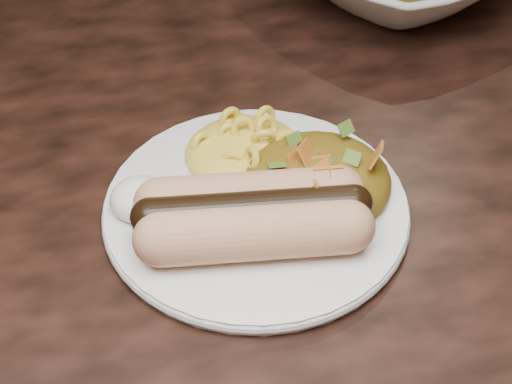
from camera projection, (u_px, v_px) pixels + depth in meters
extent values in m
cube|color=#3B1D16|center=(79.00, 126.00, 0.66)|extent=(1.60, 0.90, 0.04)
cylinder|color=white|center=(256.00, 208.00, 0.55)|extent=(0.25, 0.25, 0.01)
cylinder|color=#EFB187|center=(258.00, 232.00, 0.50)|extent=(0.13, 0.05, 0.04)
cylinder|color=#EFB187|center=(247.00, 199.00, 0.53)|extent=(0.13, 0.05, 0.04)
cylinder|color=black|center=(252.00, 211.00, 0.51)|extent=(0.14, 0.05, 0.03)
ellipsoid|color=yellow|center=(244.00, 138.00, 0.58)|extent=(0.09, 0.08, 0.03)
ellipsoid|color=white|center=(139.00, 194.00, 0.54)|extent=(0.05, 0.05, 0.03)
ellipsoid|color=#9B3B0A|center=(317.00, 174.00, 0.55)|extent=(0.11, 0.10, 0.04)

